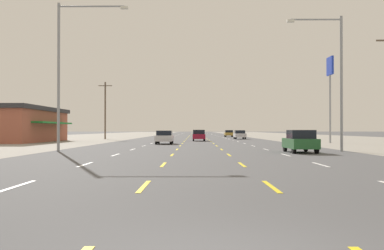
# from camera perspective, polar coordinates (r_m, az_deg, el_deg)

# --- Properties ---
(ground_plane) EXTENTS (572.00, 572.00, 0.00)m
(ground_plane) POSITION_cam_1_polar(r_m,az_deg,el_deg) (71.07, 0.65, -1.87)
(ground_plane) COLOR #4C4C4F
(lot_apron_left) EXTENTS (28.00, 440.00, 0.01)m
(lot_apron_left) POSITION_cam_1_polar(r_m,az_deg,el_deg) (75.14, -18.59, -1.76)
(lot_apron_left) COLOR gray
(lot_apron_left) RESTS_ON ground
(lot_apron_right) EXTENTS (28.00, 440.00, 0.01)m
(lot_apron_right) POSITION_cam_1_polar(r_m,az_deg,el_deg) (75.37, 19.83, -1.76)
(lot_apron_right) COLOR gray
(lot_apron_right) RESTS_ON ground
(lane_markings) EXTENTS (10.64, 227.60, 0.01)m
(lane_markings) POSITION_cam_1_polar(r_m,az_deg,el_deg) (109.56, 0.56, -1.42)
(lane_markings) COLOR white
(lane_markings) RESTS_ON ground
(hatchback_far_right_nearest) EXTENTS (1.72, 3.90, 1.54)m
(hatchback_far_right_nearest) POSITION_cam_1_polar(r_m,az_deg,el_deg) (30.75, 13.88, -2.04)
(hatchback_far_right_nearest) COLOR #235B2D
(hatchback_far_right_nearest) RESTS_ON ground
(sedan_inner_left_near) EXTENTS (1.80, 4.50, 1.46)m
(sedan_inner_left_near) POSITION_cam_1_polar(r_m,az_deg,el_deg) (47.97, -3.59, -1.57)
(sedan_inner_left_near) COLOR silver
(sedan_inner_left_near) RESTS_ON ground
(hatchback_center_turn_mid) EXTENTS (1.72, 3.90, 1.54)m
(hatchback_center_turn_mid) POSITION_cam_1_polar(r_m,az_deg,el_deg) (60.47, 0.89, -1.35)
(hatchback_center_turn_mid) COLOR maroon
(hatchback_center_turn_mid) RESTS_ON ground
(sedan_far_right_midfar) EXTENTS (1.80, 4.50, 1.46)m
(sedan_far_right_midfar) POSITION_cam_1_polar(r_m,az_deg,el_deg) (73.47, 6.20, -1.23)
(sedan_far_right_midfar) COLOR silver
(sedan_far_right_midfar) RESTS_ON ground
(sedan_far_right_far) EXTENTS (1.80, 4.50, 1.46)m
(sedan_far_right_far) POSITION_cam_1_polar(r_m,az_deg,el_deg) (95.72, 4.80, -1.09)
(sedan_far_right_far) COLOR #B28C33
(sedan_far_right_far) RESTS_ON ground
(storefront_left_row_1) EXTENTS (11.78, 17.52, 4.45)m
(storefront_left_row_1) POSITION_cam_1_polar(r_m,az_deg,el_deg) (60.79, -22.65, 0.09)
(storefront_left_row_1) COLOR #A35642
(storefront_left_row_1) RESTS_ON ground
(pole_sign_right_row_1) EXTENTS (0.24, 2.05, 10.15)m
(pole_sign_right_row_1) POSITION_cam_1_polar(r_m,az_deg,el_deg) (54.50, 17.49, 5.90)
(pole_sign_right_row_1) COLOR gray
(pole_sign_right_row_1) RESTS_ON ground
(streetlight_left_row_0) EXTENTS (5.09, 0.26, 10.69)m
(streetlight_left_row_0) POSITION_cam_1_polar(r_m,az_deg,el_deg) (33.09, -16.05, 7.55)
(streetlight_left_row_0) COLOR gray
(streetlight_left_row_0) RESTS_ON ground
(streetlight_right_row_0) EXTENTS (3.99, 0.26, 9.72)m
(streetlight_right_row_0) POSITION_cam_1_polar(r_m,az_deg,el_deg) (33.25, 18.18, 6.42)
(streetlight_right_row_0) COLOR gray
(streetlight_right_row_0) RESTS_ON ground
(utility_pole_left_row_1) EXTENTS (2.20, 0.26, 9.37)m
(utility_pole_left_row_1) POSITION_cam_1_polar(r_m,az_deg,el_deg) (73.28, -11.20, 2.00)
(utility_pole_left_row_1) COLOR brown
(utility_pole_left_row_1) RESTS_ON ground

